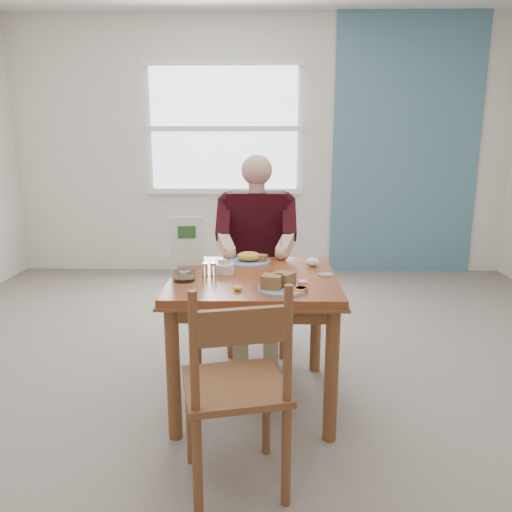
{
  "coord_description": "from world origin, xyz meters",
  "views": [
    {
      "loc": [
        0.07,
        -2.65,
        1.48
      ],
      "look_at": [
        0.01,
        0.0,
        0.86
      ],
      "focal_mm": 35.0,
      "sensor_mm": 36.0,
      "label": 1
    }
  ],
  "objects_px": {
    "diner": "(256,240)",
    "near_plate": "(281,284)",
    "table": "(254,295)",
    "chair_near": "(236,388)",
    "chair_far": "(257,283)",
    "far_plate": "(250,259)"
  },
  "relations": [
    {
      "from": "chair_near",
      "to": "far_plate",
      "type": "relative_size",
      "value": 2.87
    },
    {
      "from": "table",
      "to": "near_plate",
      "type": "distance_m",
      "value": 0.33
    },
    {
      "from": "diner",
      "to": "near_plate",
      "type": "height_order",
      "value": "diner"
    },
    {
      "from": "chair_near",
      "to": "diner",
      "type": "distance_m",
      "value": 1.52
    },
    {
      "from": "chair_near",
      "to": "near_plate",
      "type": "distance_m",
      "value": 0.62
    },
    {
      "from": "near_plate",
      "to": "diner",
      "type": "bearing_deg",
      "value": 98.22
    },
    {
      "from": "far_plate",
      "to": "near_plate",
      "type": "bearing_deg",
      "value": -72.79
    },
    {
      "from": "table",
      "to": "diner",
      "type": "distance_m",
      "value": 0.73
    },
    {
      "from": "table",
      "to": "diner",
      "type": "height_order",
      "value": "diner"
    },
    {
      "from": "table",
      "to": "diner",
      "type": "xyz_separation_m",
      "value": [
        0.0,
        0.71,
        0.17
      ]
    },
    {
      "from": "chair_near",
      "to": "diner",
      "type": "bearing_deg",
      "value": 87.92
    },
    {
      "from": "table",
      "to": "far_plate",
      "type": "relative_size",
      "value": 2.78
    },
    {
      "from": "chair_far",
      "to": "diner",
      "type": "bearing_deg",
      "value": -89.99
    },
    {
      "from": "near_plate",
      "to": "chair_near",
      "type": "bearing_deg",
      "value": -111.0
    },
    {
      "from": "diner",
      "to": "near_plate",
      "type": "xyz_separation_m",
      "value": [
        0.14,
        -0.97,
        -0.03
      ]
    },
    {
      "from": "diner",
      "to": "chair_near",
      "type": "bearing_deg",
      "value": -92.08
    },
    {
      "from": "table",
      "to": "near_plate",
      "type": "relative_size",
      "value": 2.93
    },
    {
      "from": "diner",
      "to": "near_plate",
      "type": "relative_size",
      "value": 4.41
    },
    {
      "from": "table",
      "to": "chair_near",
      "type": "height_order",
      "value": "chair_near"
    },
    {
      "from": "chair_far",
      "to": "diner",
      "type": "xyz_separation_m",
      "value": [
        0.0,
        -0.09,
        0.33
      ]
    },
    {
      "from": "diner",
      "to": "table",
      "type": "bearing_deg",
      "value": -90.0
    },
    {
      "from": "chair_far",
      "to": "near_plate",
      "type": "distance_m",
      "value": 1.11
    }
  ]
}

